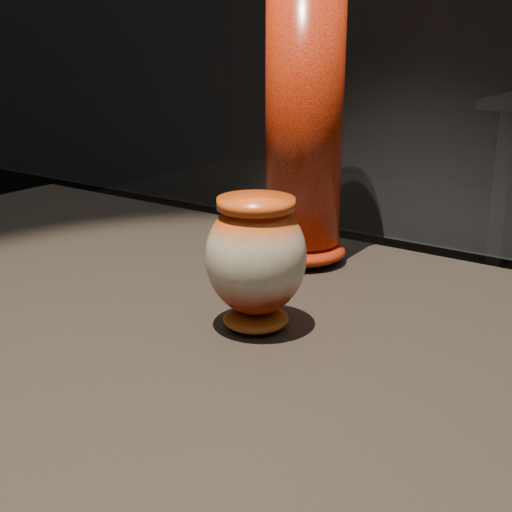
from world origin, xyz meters
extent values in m
cube|color=black|center=(0.00, 0.00, 0.88)|extent=(2.00, 0.80, 0.05)
ellipsoid|color=maroon|center=(-0.13, 0.00, 0.91)|extent=(0.08, 0.08, 0.02)
ellipsoid|color=beige|center=(-0.13, 0.00, 0.99)|extent=(0.12, 0.12, 0.14)
cylinder|color=#F15816|center=(-0.13, 0.00, 1.05)|extent=(0.09, 0.09, 0.01)
ellipsoid|color=red|center=(-0.22, 0.25, 0.92)|extent=(0.17, 0.17, 0.04)
cylinder|color=red|center=(-0.22, 0.25, 1.12)|extent=(0.15, 0.15, 0.38)
camera|label=1|loc=(0.33, -0.64, 1.24)|focal=50.00mm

